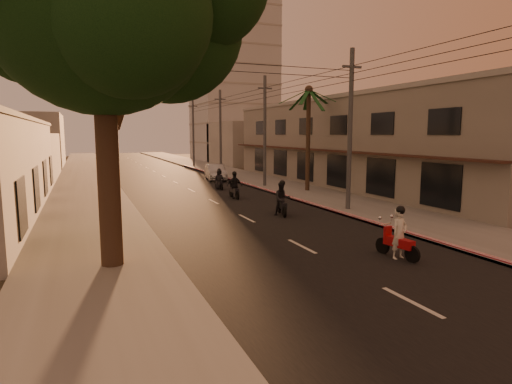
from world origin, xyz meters
The scene contains 17 objects.
ground centered at (0.00, 0.00, 0.00)m, with size 160.00×160.00×0.00m, color #383023.
road centered at (0.00, 20.00, 0.01)m, with size 10.00×140.00×0.02m, color black.
sidewalk_right centered at (7.50, 20.00, 0.06)m, with size 5.00×140.00×0.12m, color slate.
sidewalk_left centered at (-7.50, 20.00, 0.06)m, with size 5.00×140.00×0.12m, color slate.
curb_stripe centered at (5.10, 15.00, 0.10)m, with size 0.20×60.00×0.20m, color red.
shophouse_row centered at (13.95, 18.00, 3.65)m, with size 8.80×34.20×7.30m.
distant_tower centered at (16.00, 56.00, 14.00)m, with size 12.10×12.10×28.00m.
palm_tree centered at (8.00, 16.00, 7.15)m, with size 5.00×5.00×8.20m.
utility_poles centered at (6.20, 20.00, 6.54)m, with size 1.20×48.26×9.00m.
filler_right centered at (14.00, 45.00, 3.00)m, with size 8.00×14.00×6.00m, color #A7A296.
filler_left_near centered at (-14.00, 34.00, 2.20)m, with size 8.00×14.00×4.40m, color #A7A296.
filler_left_far centered at (-14.00, 52.00, 3.50)m, with size 8.00×14.00×7.00m, color #A7A296.
scooter_red centered at (2.38, -0.68, 0.83)m, with size 0.84×1.92×1.90m.
scooter_mid_a centered at (2.08, 8.11, 0.87)m, with size 1.19×1.92×1.92m.
scooter_mid_b centered at (1.72, 14.81, 0.83)m, with size 1.05×1.90×1.87m.
scooter_far_a centered at (2.18, 19.73, 0.75)m, with size 0.81×1.72×1.68m.
parked_car centered at (3.89, 26.33, 0.75)m, with size 2.30×4.77×1.51m, color #A5A8AD.
Camera 1 is at (-7.77, -12.31, 4.36)m, focal length 30.00 mm.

